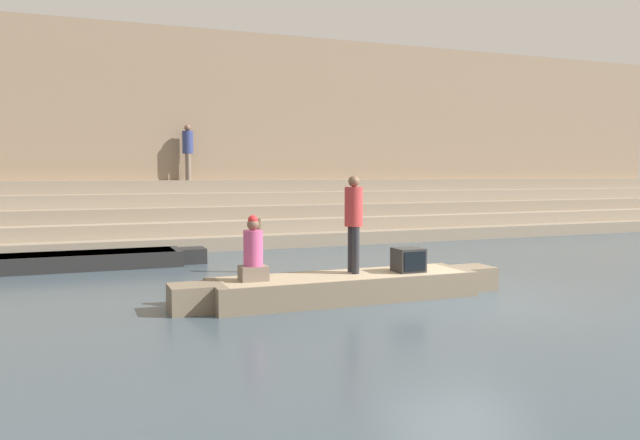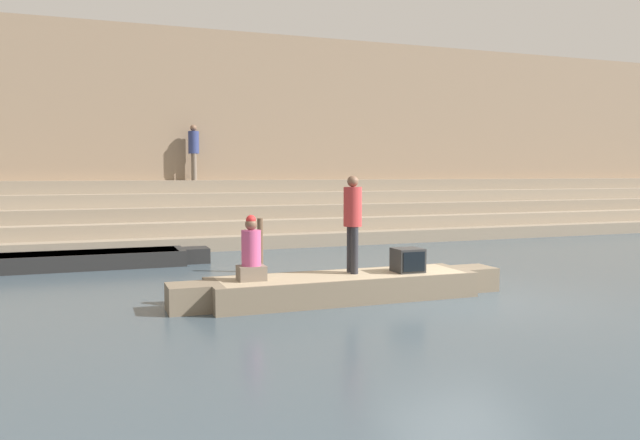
{
  "view_description": "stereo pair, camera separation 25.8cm",
  "coord_description": "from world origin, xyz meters",
  "px_view_note": "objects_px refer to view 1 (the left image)",
  "views": [
    {
      "loc": [
        -6.38,
        -9.39,
        2.29
      ],
      "look_at": [
        -1.92,
        1.96,
        1.35
      ],
      "focal_mm": 35.0,
      "sensor_mm": 36.0,
      "label": 1
    },
    {
      "loc": [
        -6.14,
        -9.48,
        2.29
      ],
      "look_at": [
        -1.92,
        1.96,
        1.35
      ],
      "focal_mm": 35.0,
      "sensor_mm": 36.0,
      "label": 2
    }
  ],
  "objects_px": {
    "tv_set": "(408,260)",
    "mooring_post": "(258,245)",
    "moored_boat_shore": "(86,260)",
    "person_on_steps": "(188,148)",
    "person_rowing": "(253,254)",
    "rowboat_main": "(344,286)",
    "person_standing": "(354,217)"
  },
  "relations": [
    {
      "from": "tv_set",
      "to": "mooring_post",
      "type": "height_order",
      "value": "mooring_post"
    },
    {
      "from": "rowboat_main",
      "to": "person_standing",
      "type": "bearing_deg",
      "value": 25.46
    },
    {
      "from": "tv_set",
      "to": "moored_boat_shore",
      "type": "height_order",
      "value": "tv_set"
    },
    {
      "from": "mooring_post",
      "to": "person_on_steps",
      "type": "distance_m",
      "value": 7.26
    },
    {
      "from": "moored_boat_shore",
      "to": "person_on_steps",
      "type": "bearing_deg",
      "value": 56.16
    },
    {
      "from": "person_standing",
      "to": "tv_set",
      "type": "relative_size",
      "value": 3.45
    },
    {
      "from": "person_rowing",
      "to": "person_on_steps",
      "type": "bearing_deg",
      "value": 98.62
    },
    {
      "from": "person_on_steps",
      "to": "moored_boat_shore",
      "type": "bearing_deg",
      "value": -154.39
    },
    {
      "from": "rowboat_main",
      "to": "tv_set",
      "type": "relative_size",
      "value": 12.08
    },
    {
      "from": "person_rowing",
      "to": "person_on_steps",
      "type": "height_order",
      "value": "person_on_steps"
    },
    {
      "from": "rowboat_main",
      "to": "person_on_steps",
      "type": "bearing_deg",
      "value": 94.01
    },
    {
      "from": "rowboat_main",
      "to": "tv_set",
      "type": "distance_m",
      "value": 1.32
    },
    {
      "from": "person_rowing",
      "to": "tv_set",
      "type": "height_order",
      "value": "person_rowing"
    },
    {
      "from": "person_on_steps",
      "to": "rowboat_main",
      "type": "bearing_deg",
      "value": -114.42
    },
    {
      "from": "rowboat_main",
      "to": "person_rowing",
      "type": "bearing_deg",
      "value": 177.83
    },
    {
      "from": "rowboat_main",
      "to": "mooring_post",
      "type": "height_order",
      "value": "mooring_post"
    },
    {
      "from": "tv_set",
      "to": "moored_boat_shore",
      "type": "relative_size",
      "value": 0.09
    },
    {
      "from": "mooring_post",
      "to": "person_standing",
      "type": "bearing_deg",
      "value": -76.01
    },
    {
      "from": "person_standing",
      "to": "person_on_steps",
      "type": "height_order",
      "value": "person_on_steps"
    },
    {
      "from": "person_standing",
      "to": "tv_set",
      "type": "xyz_separation_m",
      "value": [
        1.01,
        -0.23,
        -0.81
      ]
    },
    {
      "from": "rowboat_main",
      "to": "moored_boat_shore",
      "type": "distance_m",
      "value": 7.02
    },
    {
      "from": "rowboat_main",
      "to": "person_standing",
      "type": "distance_m",
      "value": 1.27
    },
    {
      "from": "person_on_steps",
      "to": "tv_set",
      "type": "bearing_deg",
      "value": -107.83
    },
    {
      "from": "moored_boat_shore",
      "to": "mooring_post",
      "type": "distance_m",
      "value": 4.22
    },
    {
      "from": "person_standing",
      "to": "person_rowing",
      "type": "height_order",
      "value": "person_standing"
    },
    {
      "from": "person_rowing",
      "to": "person_on_steps",
      "type": "relative_size",
      "value": 0.62
    },
    {
      "from": "tv_set",
      "to": "mooring_post",
      "type": "xyz_separation_m",
      "value": [
        -1.85,
        3.61,
        -0.05
      ]
    },
    {
      "from": "person_standing",
      "to": "person_rowing",
      "type": "relative_size",
      "value": 1.59
    },
    {
      "from": "rowboat_main",
      "to": "person_rowing",
      "type": "relative_size",
      "value": 5.56
    },
    {
      "from": "person_standing",
      "to": "person_on_steps",
      "type": "xyz_separation_m",
      "value": [
        -1.26,
        10.2,
        1.59
      ]
    },
    {
      "from": "moored_boat_shore",
      "to": "person_on_steps",
      "type": "xyz_separation_m",
      "value": [
        3.24,
        4.75,
        2.86
      ]
    },
    {
      "from": "mooring_post",
      "to": "rowboat_main",
      "type": "bearing_deg",
      "value": -80.14
    }
  ]
}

